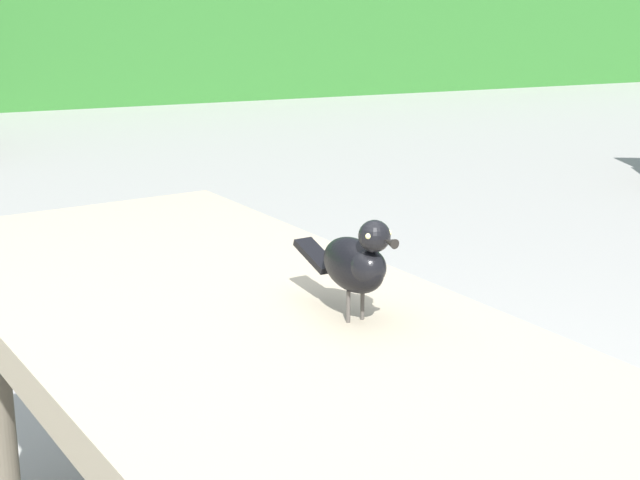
% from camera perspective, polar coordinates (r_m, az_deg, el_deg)
% --- Properties ---
extents(picnic_table_foreground, '(1.97, 2.00, 0.74)m').
position_cam_1_polar(picnic_table_foreground, '(1.75, -4.80, -9.80)').
color(picnic_table_foreground, gray).
rests_on(picnic_table_foreground, ground).
extents(bird_grackle, '(0.09, 0.29, 0.18)m').
position_cam_1_polar(bird_grackle, '(1.59, 2.18, -1.31)').
color(bird_grackle, black).
rests_on(bird_grackle, picnic_table_foreground).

